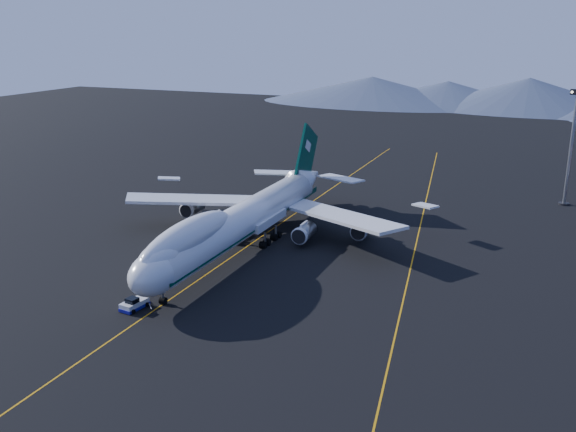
% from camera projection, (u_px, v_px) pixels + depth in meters
% --- Properties ---
extents(ground, '(500.00, 500.00, 0.00)m').
position_uv_depth(ground, '(243.00, 249.00, 119.77)').
color(ground, black).
rests_on(ground, ground).
extents(taxiway_line_main, '(0.25, 220.00, 0.01)m').
position_uv_depth(taxiway_line_main, '(243.00, 249.00, 119.77)').
color(taxiway_line_main, '#CB880B').
rests_on(taxiway_line_main, ground).
extents(taxiway_line_side, '(28.08, 198.09, 0.01)m').
position_uv_depth(taxiway_line_side, '(414.00, 254.00, 117.39)').
color(taxiway_line_side, '#CB880B').
rests_on(taxiway_line_side, ground).
extents(boeing_747, '(59.62, 72.43, 19.37)m').
position_uv_depth(boeing_747, '(242.00, 220.00, 118.13)').
color(boeing_747, silver).
rests_on(boeing_747, ground).
extents(pushback_tug, '(3.01, 4.68, 1.92)m').
position_uv_depth(pushback_tug, '(134.00, 305.00, 94.70)').
color(pushback_tug, silver).
rests_on(pushback_tug, ground).
extents(floodlight_mast, '(3.28, 2.46, 26.54)m').
position_uv_depth(floodlight_mast, '(571.00, 148.00, 145.69)').
color(floodlight_mast, black).
rests_on(floodlight_mast, ground).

